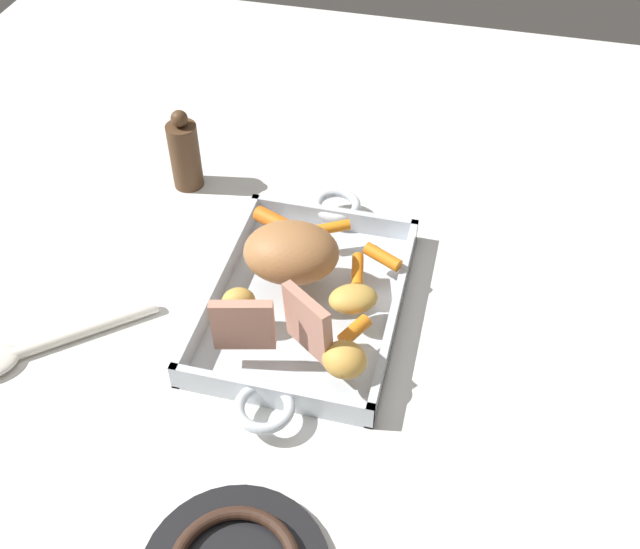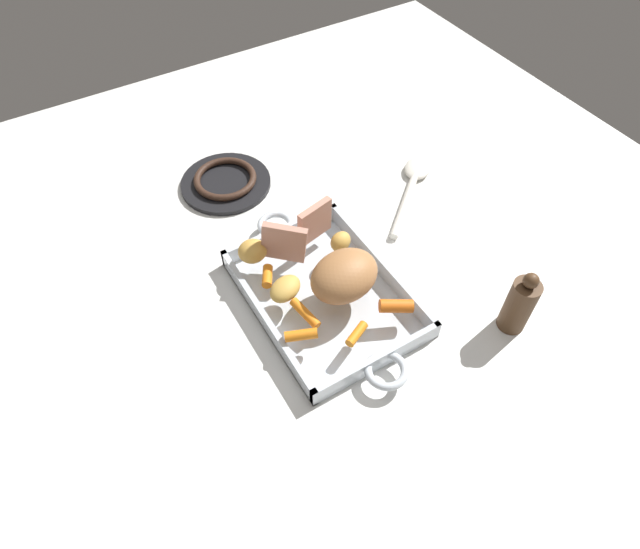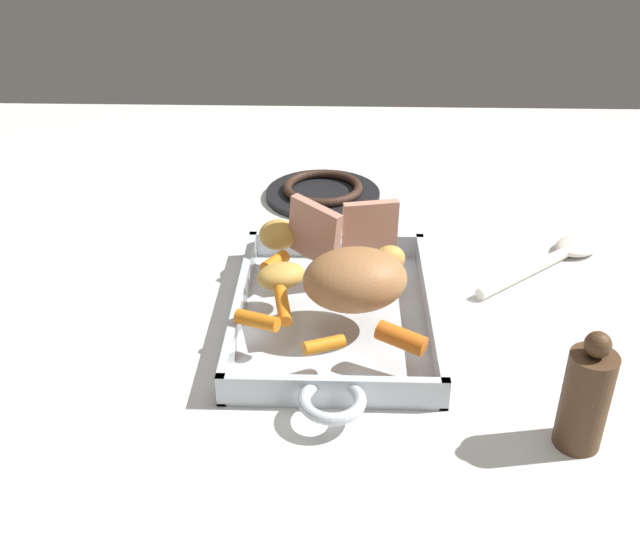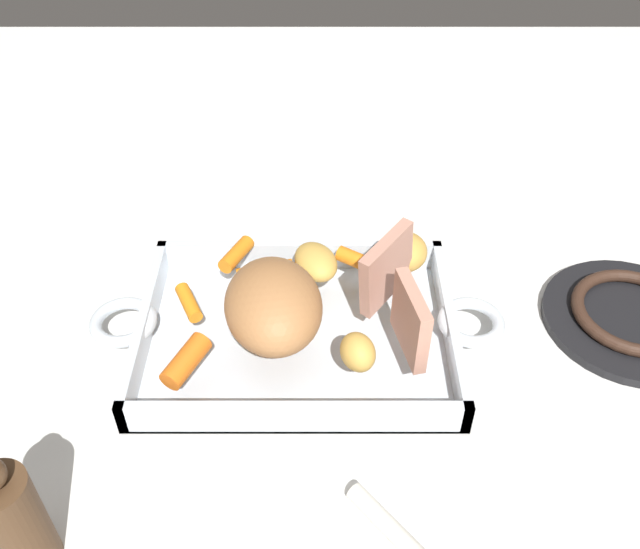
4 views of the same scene
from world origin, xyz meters
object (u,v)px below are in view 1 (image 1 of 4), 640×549
(baby_carrot_northwest, at_px, (355,330))
(baby_carrot_long, at_px, (357,271))
(baby_carrot_center_left, at_px, (382,257))
(serving_spoon, at_px, (28,349))
(roasting_dish, at_px, (306,300))
(baby_carrot_short, at_px, (333,227))
(pork_roast, at_px, (291,252))
(roast_slice_thick, at_px, (243,325))
(potato_whole, at_px, (345,360))
(baby_carrot_northeast, at_px, (273,220))
(roast_slice_thin, at_px, (308,324))
(pepper_mill, at_px, (185,154))
(potato_corner, at_px, (353,299))
(potato_halved, at_px, (239,301))

(baby_carrot_northwest, xyz_separation_m, baby_carrot_long, (-0.10, -0.02, -0.00))
(baby_carrot_center_left, bearing_deg, serving_spoon, -60.16)
(serving_spoon, bearing_deg, roasting_dish, 166.80)
(baby_carrot_long, relative_size, baby_carrot_short, 1.32)
(pork_roast, height_order, roast_slice_thick, roast_slice_thick)
(baby_carrot_short, bearing_deg, baby_carrot_long, 33.35)
(potato_whole, bearing_deg, baby_carrot_northeast, -145.70)
(baby_carrot_long, xyz_separation_m, potato_whole, (0.16, 0.02, 0.01))
(baby_carrot_long, xyz_separation_m, serving_spoon, (0.20, -0.37, -0.04))
(roast_slice_thin, xyz_separation_m, baby_carrot_long, (-0.13, 0.03, -0.03))
(baby_carrot_northeast, bearing_deg, pepper_mill, -121.90)
(roast_slice_thin, distance_m, baby_carrot_long, 0.14)
(baby_carrot_short, bearing_deg, pork_roast, -20.28)
(roasting_dish, height_order, baby_carrot_northwest, baby_carrot_northwest)
(potato_corner, height_order, serving_spoon, potato_corner)
(baby_carrot_long, bearing_deg, baby_carrot_northeast, -116.44)
(baby_carrot_northwest, distance_m, baby_carrot_short, 0.19)
(pepper_mill, bearing_deg, baby_carrot_center_left, 67.25)
(roasting_dish, distance_m, potato_corner, 0.08)
(pepper_mill, bearing_deg, pork_roast, 49.58)
(roast_slice_thick, height_order, baby_carrot_center_left, roast_slice_thick)
(baby_carrot_short, bearing_deg, baby_carrot_northwest, 21.00)
(roast_slice_thick, distance_m, pepper_mill, 0.38)
(potato_halved, bearing_deg, potato_corner, 106.64)
(pork_roast, relative_size, potato_whole, 2.39)
(pork_roast, relative_size, potato_corner, 2.01)
(baby_carrot_center_left, height_order, baby_carrot_short, baby_carrot_center_left)
(pork_roast, bearing_deg, potato_corner, 65.48)
(roasting_dish, relative_size, baby_carrot_northwest, 10.19)
(potato_whole, bearing_deg, serving_spoon, -84.07)
(baby_carrot_long, relative_size, baby_carrot_center_left, 1.18)
(roast_slice_thin, height_order, potato_corner, roast_slice_thin)
(baby_carrot_long, bearing_deg, potato_corner, 6.24)
(pork_roast, relative_size, baby_carrot_short, 2.62)
(baby_carrot_long, xyz_separation_m, potato_halved, (0.10, -0.13, 0.01))
(potato_corner, height_order, pepper_mill, pepper_mill)
(roasting_dish, xyz_separation_m, baby_carrot_short, (-0.11, 0.01, 0.03))
(roast_slice_thin, relative_size, baby_carrot_long, 1.26)
(baby_carrot_center_left, bearing_deg, baby_carrot_short, -119.10)
(potato_halved, xyz_separation_m, potato_whole, (0.06, 0.15, 0.00))
(serving_spoon, xyz_separation_m, pepper_mill, (-0.37, 0.07, 0.05))
(baby_carrot_northeast, height_order, pepper_mill, pepper_mill)
(potato_corner, bearing_deg, pork_roast, -114.52)
(roast_slice_thick, relative_size, baby_carrot_long, 1.18)
(roast_slice_thin, height_order, baby_carrot_long, roast_slice_thin)
(roast_slice_thick, bearing_deg, roasting_dish, 157.88)
(potato_corner, relative_size, pepper_mill, 0.46)
(roasting_dish, relative_size, baby_carrot_long, 7.05)
(roasting_dish, distance_m, serving_spoon, 0.35)
(baby_carrot_short, bearing_deg, roasting_dish, -5.12)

